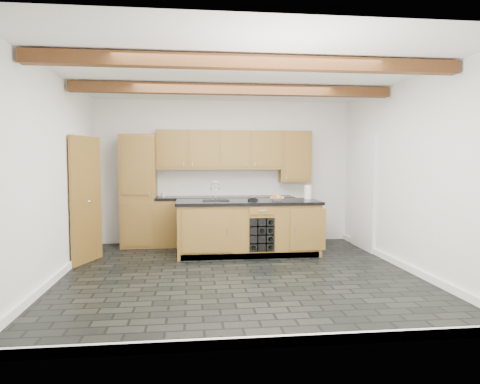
% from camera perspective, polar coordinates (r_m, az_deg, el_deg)
% --- Properties ---
extents(ground, '(5.00, 5.00, 0.00)m').
position_cam_1_polar(ground, '(6.25, -0.19, -10.77)').
color(ground, black).
rests_on(ground, ground).
extents(room_shell, '(5.01, 5.00, 5.00)m').
position_cam_1_polar(room_shell, '(6.56, -1.44, 3.42)').
color(room_shell, white).
rests_on(room_shell, ground).
extents(back_cabinetry, '(3.65, 0.62, 2.20)m').
position_cam_1_polar(back_cabinetry, '(8.27, -4.47, -0.26)').
color(back_cabinetry, olive).
rests_on(back_cabinetry, ground).
extents(island, '(2.48, 0.96, 0.93)m').
position_cam_1_polar(island, '(7.44, 1.08, -4.72)').
color(island, olive).
rests_on(island, ground).
extents(faucet, '(0.45, 0.40, 0.34)m').
position_cam_1_polar(faucet, '(7.38, -3.25, -0.89)').
color(faucet, black).
rests_on(faucet, island).
extents(kitchen_scale, '(0.17, 0.12, 0.05)m').
position_cam_1_polar(kitchen_scale, '(7.33, 1.73, -1.00)').
color(kitchen_scale, black).
rests_on(kitchen_scale, island).
extents(fruit_bowl, '(0.30, 0.30, 0.06)m').
position_cam_1_polar(fruit_bowl, '(7.38, 4.97, -0.93)').
color(fruit_bowl, white).
rests_on(fruit_bowl, island).
extents(fruit_cluster, '(0.16, 0.17, 0.07)m').
position_cam_1_polar(fruit_cluster, '(7.38, 4.97, -0.68)').
color(fruit_cluster, red).
rests_on(fruit_cluster, fruit_bowl).
extents(paper_towel, '(0.13, 0.13, 0.25)m').
position_cam_1_polar(paper_towel, '(7.78, 9.05, -0.02)').
color(paper_towel, white).
rests_on(paper_towel, island).
extents(mug, '(0.11, 0.11, 0.10)m').
position_cam_1_polar(mug, '(8.24, -10.17, -0.33)').
color(mug, white).
rests_on(mug, back_cabinetry).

